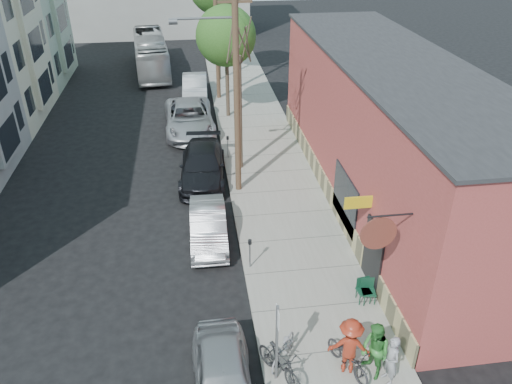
{
  "coord_description": "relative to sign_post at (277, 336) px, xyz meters",
  "views": [
    {
      "loc": [
        0.44,
        -14.45,
        12.18
      ],
      "look_at": [
        2.93,
        3.73,
        1.5
      ],
      "focal_mm": 35.0,
      "sensor_mm": 36.0,
      "label": 1
    }
  ],
  "objects": [
    {
      "name": "ground",
      "position": [
        -2.35,
        4.75,
        -1.83
      ],
      "size": [
        120.0,
        120.0,
        0.0
      ],
      "primitive_type": "plane",
      "color": "black"
    },
    {
      "name": "car_0",
      "position": [
        -1.55,
        -0.34,
        -1.11
      ],
      "size": [
        1.73,
        4.23,
        1.44
      ],
      "primitive_type": "imported",
      "rotation": [
        0.0,
        0.0,
        0.01
      ],
      "color": "#9D9FA4",
      "rests_on": "ground"
    },
    {
      "name": "tree_leafy_mid",
      "position": [
        0.45,
        20.9,
        3.37
      ],
      "size": [
        3.64,
        3.64,
        6.89
      ],
      "color": "#44392C",
      "rests_on": "sidewalk"
    },
    {
      "name": "cafe_building",
      "position": [
        6.64,
        9.74,
        1.47
      ],
      "size": [
        6.6,
        20.2,
        6.61
      ],
      "color": "#A03E3B",
      "rests_on": "ground"
    },
    {
      "name": "parked_bike_b",
      "position": [
        0.34,
        0.65,
        -1.25
      ],
      "size": [
        1.38,
        1.68,
        0.86
      ],
      "primitive_type": "imported",
      "rotation": [
        0.0,
        0.0,
        -0.58
      ],
      "color": "gray",
      "rests_on": "sidewalk"
    },
    {
      "name": "cyclist_bike",
      "position": [
        2.15,
        0.02,
        -1.2
      ],
      "size": [
        1.29,
        1.93,
        0.96
      ],
      "primitive_type": "imported",
      "rotation": [
        0.0,
        0.0,
        0.4
      ],
      "color": "black",
      "rests_on": "sidewalk"
    },
    {
      "name": "parking_meter_far",
      "position": [
        -0.1,
        14.72,
        -0.85
      ],
      "size": [
        0.14,
        0.14,
        1.24
      ],
      "color": "slate",
      "rests_on": "sidewalk"
    },
    {
      "name": "car_2",
      "position": [
        -1.55,
        12.67,
        -1.05
      ],
      "size": [
        2.59,
        5.54,
        1.56
      ],
      "primitive_type": "imported",
      "rotation": [
        0.0,
        0.0,
        -0.08
      ],
      "color": "black",
      "rests_on": "ground"
    },
    {
      "name": "patron_grey",
      "position": [
        3.19,
        -0.54,
        -0.85
      ],
      "size": [
        0.49,
        0.67,
        1.67
      ],
      "primitive_type": "imported",
      "rotation": [
        0.0,
        0.0,
        -1.41
      ],
      "color": "gray",
      "rests_on": "sidewalk"
    },
    {
      "name": "car_1",
      "position": [
        -1.55,
        7.37,
        -1.14
      ],
      "size": [
        1.53,
        4.22,
        1.38
      ],
      "primitive_type": "imported",
      "rotation": [
        0.0,
        0.0,
        -0.02
      ],
      "color": "silver",
      "rests_on": "ground"
    },
    {
      "name": "car_3",
      "position": [
        -2.07,
        18.95,
        -0.97
      ],
      "size": [
        3.05,
        6.27,
        1.72
      ],
      "primitive_type": "imported",
      "rotation": [
        0.0,
        0.0,
        0.03
      ],
      "color": "#B1B3BA",
      "rests_on": "ground"
    },
    {
      "name": "parking_meter_near",
      "position": [
        -0.1,
        5.21,
        -0.85
      ],
      "size": [
        0.14,
        0.14,
        1.24
      ],
      "color": "slate",
      "rests_on": "sidewalk"
    },
    {
      "name": "parked_bike_a",
      "position": [
        0.1,
        0.01,
        -1.12
      ],
      "size": [
        1.42,
        1.89,
        1.13
      ],
      "primitive_type": "imported",
      "rotation": [
        0.0,
        0.0,
        0.53
      ],
      "color": "black",
      "rests_on": "sidewalk"
    },
    {
      "name": "patron_green",
      "position": [
        2.81,
        -0.24,
        -0.74
      ],
      "size": [
        0.96,
        1.1,
        1.89
      ],
      "primitive_type": "imported",
      "rotation": [
        0.0,
        0.0,
        -1.26
      ],
      "color": "#317C31",
      "rests_on": "sidewalk"
    },
    {
      "name": "cyclist",
      "position": [
        2.15,
        0.02,
        -0.73
      ],
      "size": [
        1.39,
        1.04,
        1.91
      ],
      "primitive_type": "imported",
      "rotation": [
        0.0,
        0.0,
        2.84
      ],
      "color": "maroon",
      "rests_on": "sidewalk"
    },
    {
      "name": "utility_pole_near",
      "position": [
        0.04,
        11.22,
        3.58
      ],
      "size": [
        3.57,
        0.28,
        10.0
      ],
      "color": "#503A28",
      "rests_on": "sidewalk"
    },
    {
      "name": "bus",
      "position": [
        -4.9,
        32.12,
        -0.38
      ],
      "size": [
        3.38,
        10.59,
        2.9
      ],
      "primitive_type": "imported",
      "rotation": [
        0.0,
        0.0,
        0.09
      ],
      "color": "silver",
      "rests_on": "ground"
    },
    {
      "name": "utility_pole_far",
      "position": [
        0.1,
        24.45,
        3.51
      ],
      "size": [
        1.8,
        0.28,
        10.0
      ],
      "color": "#503A28",
      "rests_on": "sidewalk"
    },
    {
      "name": "tree_bare",
      "position": [
        0.45,
        13.5,
        1.24
      ],
      "size": [
        0.24,
        0.24,
        5.85
      ],
      "color": "#44392C",
      "rests_on": "sidewalk"
    },
    {
      "name": "sign_post",
      "position": [
        0.0,
        0.0,
        0.0
      ],
      "size": [
        0.07,
        0.45,
        2.8
      ],
      "color": "slate",
      "rests_on": "sidewalk"
    },
    {
      "name": "patio_chair_b",
      "position": [
        3.56,
        2.8,
        -1.24
      ],
      "size": [
        0.55,
        0.55,
        0.88
      ],
      "primitive_type": null,
      "rotation": [
        0.0,
        0.0,
        0.11
      ],
      "color": "#0F3825",
      "rests_on": "sidewalk"
    },
    {
      "name": "car_4",
      "position": [
        -1.55,
        24.98,
        -1.03
      ],
      "size": [
        1.85,
        4.92,
        1.6
      ],
      "primitive_type": "imported",
      "rotation": [
        0.0,
        0.0,
        -0.03
      ],
      "color": "silver",
      "rests_on": "ground"
    },
    {
      "name": "sidewalk",
      "position": [
        1.9,
        15.75,
        -1.76
      ],
      "size": [
        4.5,
        58.0,
        0.15
      ],
      "primitive_type": "cube",
      "color": "gray",
      "rests_on": "ground"
    },
    {
      "name": "patio_chair_a",
      "position": [
        3.7,
        2.74,
        -1.24
      ],
      "size": [
        0.57,
        0.57,
        0.88
      ],
      "primitive_type": null,
      "rotation": [
        0.0,
        0.0,
        -0.14
      ],
      "color": "#0F3825",
      "rests_on": "sidewalk"
    }
  ]
}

